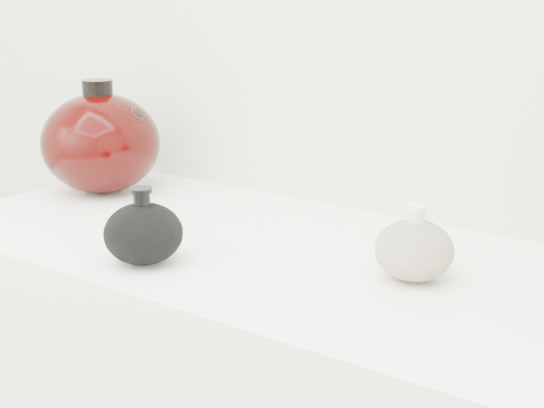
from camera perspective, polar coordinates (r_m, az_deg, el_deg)
The scene contains 3 objects.
black_gourd_vase at distance 1.07m, azimuth -9.66°, elevation -2.15°, with size 0.13×0.13×0.11m.
cream_gourd_vase at distance 1.02m, azimuth 10.66°, elevation -3.38°, with size 0.12×0.12×0.10m.
left_round_pot at distance 1.45m, azimuth -12.76°, elevation 4.53°, with size 0.28×0.28×0.21m.
Camera 1 is at (0.57, 0.07, 1.28)m, focal length 50.00 mm.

